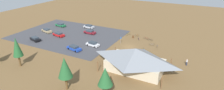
# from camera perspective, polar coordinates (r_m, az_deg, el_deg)

# --- Properties ---
(ground) EXTENTS (160.00, 160.00, 0.00)m
(ground) POSITION_cam_1_polar(r_m,az_deg,el_deg) (60.54, 5.03, -0.53)
(ground) COLOR brown
(ground) RESTS_ON ground
(parking_lot_asphalt) EXTENTS (37.35, 28.13, 0.05)m
(parking_lot_asphalt) POSITION_cam_1_polar(r_m,az_deg,el_deg) (72.48, -12.70, 3.03)
(parking_lot_asphalt) COLOR #424247
(parking_lot_asphalt) RESTS_ON ground
(bike_pavilion) EXTENTS (15.69, 9.90, 5.75)m
(bike_pavilion) POSITION_cam_1_polar(r_m,az_deg,el_deg) (46.36, 6.94, -3.96)
(bike_pavilion) COLOR beige
(bike_pavilion) RESTS_ON ground
(trash_bin) EXTENTS (0.60, 0.60, 0.90)m
(trash_bin) POSITION_cam_1_polar(r_m,az_deg,el_deg) (67.80, 6.28, 2.46)
(trash_bin) COLOR brown
(trash_bin) RESTS_ON ground
(lot_sign) EXTENTS (0.56, 0.08, 2.20)m
(lot_sign) POSITION_cam_1_polar(r_m,az_deg,el_deg) (62.40, 2.61, 1.67)
(lot_sign) COLOR #99999E
(lot_sign) RESTS_ON ground
(pine_center) EXTENTS (3.06, 3.06, 5.95)m
(pine_center) POSITION_cam_1_polar(r_m,az_deg,el_deg) (37.48, -2.04, -9.34)
(pine_center) COLOR brown
(pine_center) RESTS_ON ground
(pine_midwest) EXTENTS (2.95, 2.95, 7.33)m
(pine_midwest) POSITION_cam_1_polar(r_m,az_deg,el_deg) (39.35, -13.87, -6.56)
(pine_midwest) COLOR brown
(pine_midwest) RESTS_ON ground
(pine_west) EXTENTS (2.42, 2.42, 7.76)m
(pine_west) POSITION_cam_1_polar(r_m,az_deg,el_deg) (52.46, -26.47, -0.59)
(pine_west) COLOR brown
(pine_west) RESTS_ON ground
(bicycle_red_back_row) EXTENTS (1.70, 0.48, 0.87)m
(bicycle_red_back_row) POSITION_cam_1_polar(r_m,az_deg,el_deg) (67.27, 10.08, 1.99)
(bicycle_red_back_row) COLOR black
(bicycle_red_back_row) RESTS_ON ground
(bicycle_green_edge_south) EXTENTS (1.18, 1.48, 0.92)m
(bicycle_green_edge_south) POSITION_cam_1_polar(r_m,az_deg,el_deg) (70.23, 4.82, 3.20)
(bicycle_green_edge_south) COLOR black
(bicycle_green_edge_south) RESTS_ON ground
(bicycle_yellow_yard_left) EXTENTS (0.63, 1.61, 0.78)m
(bicycle_yellow_yard_left) POSITION_cam_1_polar(r_m,az_deg,el_deg) (58.09, 8.95, -1.39)
(bicycle_yellow_yard_left) COLOR black
(bicycle_yellow_yard_left) RESTS_ON ground
(bicycle_blue_near_porch) EXTENTS (0.56, 1.62, 0.85)m
(bicycle_blue_near_porch) POSITION_cam_1_polar(r_m,az_deg,el_deg) (61.19, 13.23, -0.44)
(bicycle_blue_near_porch) COLOR black
(bicycle_blue_near_porch) RESTS_ON ground
(bicycle_orange_front_row) EXTENTS (1.28, 1.14, 0.82)m
(bicycle_orange_front_row) POSITION_cam_1_polar(r_m,az_deg,el_deg) (69.34, 7.37, 2.81)
(bicycle_orange_front_row) COLOR black
(bicycle_orange_front_row) RESTS_ON ground
(bicycle_purple_edge_north) EXTENTS (0.94, 1.41, 0.84)m
(bicycle_purple_edge_north) POSITION_cam_1_polar(r_m,az_deg,el_deg) (66.21, 7.90, 1.79)
(bicycle_purple_edge_north) COLOR black
(bicycle_purple_edge_north) RESTS_ON ground
(bicycle_white_yard_center) EXTENTS (1.62, 0.76, 0.87)m
(bicycle_white_yard_center) POSITION_cam_1_polar(r_m,az_deg,el_deg) (62.33, 11.77, 0.15)
(bicycle_white_yard_center) COLOR black
(bicycle_white_yard_center) RESTS_ON ground
(bicycle_black_by_bin) EXTENTS (1.74, 0.56, 0.80)m
(bicycle_black_by_bin) POSITION_cam_1_polar(r_m,az_deg,el_deg) (66.21, 11.25, 1.55)
(bicycle_black_by_bin) COLOR black
(bicycle_black_by_bin) RESTS_ON ground
(car_maroon_inner_stall) EXTENTS (4.57, 1.89, 1.41)m
(car_maroon_inner_stall) POSITION_cam_1_polar(r_m,az_deg,el_deg) (71.79, -6.62, 3.87)
(car_maroon_inner_stall) COLOR maroon
(car_maroon_inner_stall) RESTS_ON parking_lot_asphalt
(car_tan_mid_lot) EXTENTS (4.88, 2.91, 1.41)m
(car_tan_mid_lot) POSITION_cam_1_polar(r_m,az_deg,el_deg) (77.02, -18.84, 4.11)
(car_tan_mid_lot) COLOR tan
(car_tan_mid_lot) RESTS_ON parking_lot_asphalt
(car_green_end_stall) EXTENTS (4.84, 2.30, 1.35)m
(car_green_end_stall) POSITION_cam_1_polar(r_m,az_deg,el_deg) (82.84, -15.08, 5.81)
(car_green_end_stall) COLOR #1E6B3D
(car_green_end_stall) RESTS_ON parking_lot_asphalt
(car_red_by_curb) EXTENTS (4.90, 2.64, 1.43)m
(car_red_by_curb) POSITION_cam_1_polar(r_m,az_deg,el_deg) (71.46, -15.60, 3.07)
(car_red_by_curb) COLOR red
(car_red_by_curb) RESTS_ON parking_lot_asphalt
(car_blue_front_row) EXTENTS (5.05, 2.76, 1.43)m
(car_blue_front_row) POSITION_cam_1_polar(r_m,az_deg,el_deg) (58.74, -11.22, -0.85)
(car_blue_front_row) COLOR #1E42B2
(car_blue_front_row) RESTS_ON parking_lot_asphalt
(car_silver_aisle_side) EXTENTS (4.35, 1.88, 1.36)m
(car_silver_aisle_side) POSITION_cam_1_polar(r_m,az_deg,el_deg) (78.41, -6.89, 5.49)
(car_silver_aisle_side) COLOR #BCBCC1
(car_silver_aisle_side) RESTS_ON parking_lot_asphalt
(car_black_far_end) EXTENTS (4.54, 2.86, 1.34)m
(car_black_far_end) POSITION_cam_1_polar(r_m,az_deg,el_deg) (69.74, -21.88, 1.71)
(car_black_far_end) COLOR black
(car_black_far_end) RESTS_ON parking_lot_asphalt
(car_white_back_corner) EXTENTS (4.48, 2.22, 1.43)m
(car_white_back_corner) POSITION_cam_1_polar(r_m,az_deg,el_deg) (60.75, -5.74, 0.30)
(car_white_back_corner) COLOR white
(car_white_back_corner) RESTS_ON parking_lot_asphalt
(visitor_at_bikes) EXTENTS (0.36, 0.40, 1.76)m
(visitor_at_bikes) POSITION_cam_1_polar(r_m,az_deg,el_deg) (52.76, 21.36, -4.73)
(visitor_at_bikes) COLOR #2D3347
(visitor_at_bikes) RESTS_ON ground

